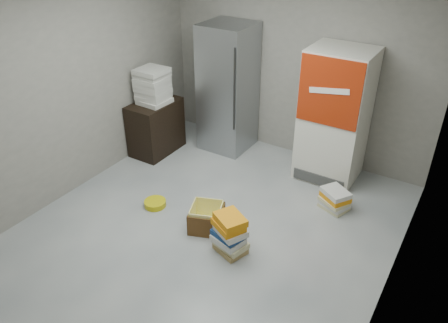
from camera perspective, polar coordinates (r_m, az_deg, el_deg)
ground at (r=5.08m, az=-3.49°, el=-10.13°), size 5.00×5.00×0.00m
room_shell at (r=4.14m, az=-4.28°, el=9.09°), size 4.04×5.04×2.82m
steel_fridge at (r=6.56m, az=0.53°, el=9.53°), size 0.70×0.72×1.90m
coke_cooler at (r=5.95m, az=14.23°, el=5.79°), size 0.80×0.73×1.80m
wood_shelf at (r=6.70m, az=-8.88°, el=4.47°), size 0.50×0.80×0.80m
supply_box_stack at (r=6.43m, az=-9.29°, el=9.73°), size 0.44×0.43×0.52m
phonebook_stack_main at (r=4.77m, az=0.76°, el=-9.46°), size 0.43×0.39×0.48m
phonebook_stack_side at (r=5.62m, az=14.26°, el=-4.84°), size 0.41×0.40×0.28m
cardboard_box at (r=5.16m, az=-2.28°, el=-7.52°), size 0.49×0.49×0.31m
bucket_lid at (r=5.63m, az=-8.99°, el=-5.42°), size 0.37×0.37×0.07m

